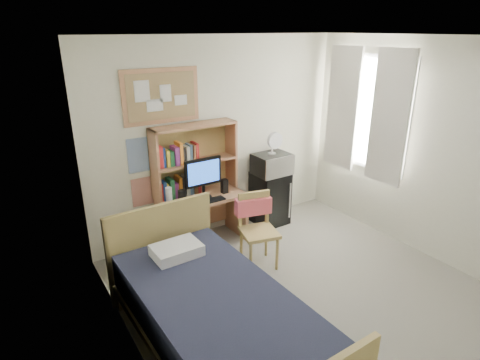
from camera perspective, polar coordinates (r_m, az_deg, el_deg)
floor at (r=4.39m, az=11.71°, el=-17.21°), size 3.60×4.20×0.02m
ceiling at (r=3.48m, az=15.00°, el=19.08°), size 3.60×4.20×0.02m
wall_back at (r=5.34m, az=-2.92°, el=5.98°), size 3.60×0.04×2.60m
wall_left at (r=2.86m, az=-13.70°, el=-8.43°), size 0.04×4.20×2.60m
wall_right at (r=5.13m, az=27.58°, el=2.98°), size 0.04×4.20×2.60m
window_unit at (r=5.69m, az=17.50°, el=9.09°), size 0.10×1.40×1.70m
curtain_left at (r=5.42m, az=20.48°, el=8.19°), size 0.04×0.55×1.70m
curtain_right at (r=5.93m, az=14.37°, el=9.84°), size 0.04×0.55×1.70m
bulletin_board at (r=4.87m, az=-11.14°, el=11.64°), size 0.94×0.03×0.64m
poster_wave at (r=4.92m, az=-14.09°, el=3.46°), size 0.30×0.01×0.42m
poster_japan at (r=5.07m, az=-13.63°, el=-1.61°), size 0.28×0.01×0.36m
desk at (r=5.23m, az=-5.34°, el=-5.69°), size 1.08×0.55×0.67m
desk_chair at (r=4.71m, az=2.74°, el=-7.37°), size 0.53×0.53×0.88m
mini_fridge at (r=5.78m, az=4.25°, el=-2.55°), size 0.46×0.46×0.76m
bed at (r=3.62m, az=-3.22°, el=-19.93°), size 1.17×2.25×0.61m
hutch at (r=5.06m, az=-6.44°, el=2.93°), size 1.10×0.29×0.90m
monitor at (r=4.95m, az=-5.24°, el=0.22°), size 0.49×0.04×0.52m
keyboard at (r=4.93m, az=-4.38°, el=-2.97°), size 0.40×0.13×0.02m
speaker_left at (r=4.89m, az=-8.28°, el=-2.37°), size 0.07×0.07×0.17m
speaker_right at (r=5.14m, az=-2.24°, el=-0.87°), size 0.08×0.08×0.18m
water_bottle at (r=4.78m, az=-10.05°, el=-2.50°), size 0.08×0.08×0.26m
hoodie at (r=4.77m, az=1.90°, el=-3.72°), size 0.45×0.23×0.21m
microwave at (r=5.58m, az=4.52°, el=2.31°), size 0.50×0.38×0.28m
desk_fan at (r=5.49m, az=4.60°, el=5.10°), size 0.23×0.23×0.28m
pillow at (r=3.96m, az=-8.99°, el=-9.84°), size 0.46×0.33×0.11m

